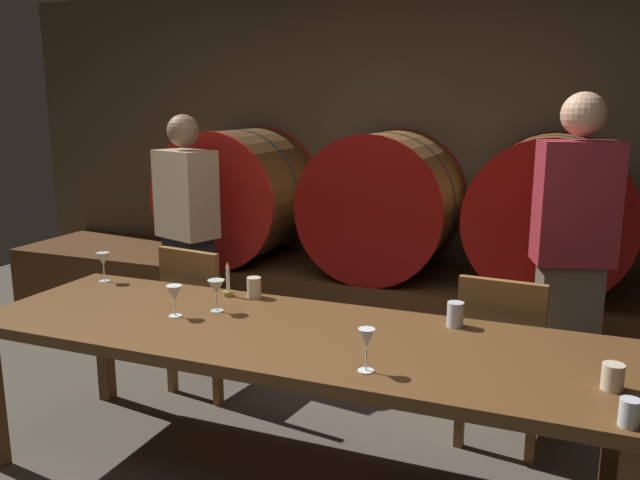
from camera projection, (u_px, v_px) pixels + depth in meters
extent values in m
cube|color=brown|center=(403.00, 158.00, 4.81)|extent=(6.59, 0.24, 2.53)
cube|color=#4C2D16|center=(379.00, 307.00, 4.53)|extent=(5.93, 0.90, 0.52)
cylinder|color=#513319|center=(239.00, 195.00, 4.77)|extent=(0.96, 0.79, 0.96)
cylinder|color=#B21C16|center=(210.00, 203.00, 4.40)|extent=(0.97, 0.03, 0.97)
cylinder|color=#B21C16|center=(263.00, 188.00, 5.14)|extent=(0.97, 0.03, 0.97)
cylinder|color=#2D2D33|center=(239.00, 195.00, 4.77)|extent=(0.97, 0.04, 0.97)
cylinder|color=brown|center=(384.00, 204.00, 4.36)|extent=(0.96, 0.79, 0.96)
cylinder|color=maroon|center=(366.00, 213.00, 3.99)|extent=(0.97, 0.03, 0.97)
cylinder|color=maroon|center=(400.00, 196.00, 4.74)|extent=(0.97, 0.03, 0.97)
cylinder|color=#2D2D33|center=(384.00, 204.00, 4.36)|extent=(0.97, 0.04, 0.97)
cylinder|color=brown|center=(550.00, 213.00, 3.98)|extent=(0.96, 0.79, 0.96)
cylinder|color=maroon|center=(547.00, 225.00, 3.60)|extent=(0.97, 0.03, 0.97)
cylinder|color=maroon|center=(553.00, 204.00, 4.35)|extent=(0.97, 0.03, 0.97)
cylinder|color=#2D2D33|center=(550.00, 213.00, 3.98)|extent=(0.97, 0.04, 0.97)
cube|color=brown|center=(287.00, 336.00, 2.74)|extent=(2.80, 0.88, 0.05)
cube|color=brown|center=(104.00, 343.00, 3.64)|extent=(0.07, 0.07, 0.67)
cube|color=brown|center=(613.00, 429.00, 2.68)|extent=(0.07, 0.07, 0.67)
cube|color=brown|center=(212.00, 317.00, 3.77)|extent=(0.45, 0.45, 0.04)
cube|color=brown|center=(189.00, 287.00, 3.57)|extent=(0.40, 0.10, 0.42)
cube|color=brown|center=(253.00, 350.00, 3.88)|extent=(0.05, 0.05, 0.42)
cube|color=brown|center=(209.00, 340.00, 4.05)|extent=(0.05, 0.05, 0.42)
cube|color=brown|center=(217.00, 370.00, 3.59)|extent=(0.05, 0.05, 0.42)
cube|color=brown|center=(172.00, 358.00, 3.76)|extent=(0.05, 0.05, 0.42)
cube|color=brown|center=(505.00, 357.00, 3.18)|extent=(0.43, 0.43, 0.04)
cube|color=brown|center=(500.00, 324.00, 2.97)|extent=(0.40, 0.07, 0.42)
cube|color=brown|center=(542.00, 393.00, 3.30)|extent=(0.05, 0.05, 0.42)
cube|color=brown|center=(476.00, 381.00, 3.45)|extent=(0.05, 0.05, 0.42)
cube|color=brown|center=(532.00, 422.00, 3.00)|extent=(0.05, 0.05, 0.42)
cube|color=brown|center=(460.00, 407.00, 3.15)|extent=(0.05, 0.05, 0.42)
cube|color=black|center=(191.00, 298.00, 4.22)|extent=(0.35, 0.29, 0.83)
cube|color=tan|center=(186.00, 194.00, 4.07)|extent=(0.44, 0.36, 0.55)
sphere|color=#8C664C|center=(183.00, 131.00, 3.99)|extent=(0.20, 0.20, 0.20)
cube|color=brown|center=(564.00, 343.00, 3.36)|extent=(0.34, 0.27, 0.87)
cube|color=maroon|center=(576.00, 203.00, 3.21)|extent=(0.43, 0.33, 0.62)
sphere|color=#D8A884|center=(584.00, 114.00, 3.12)|extent=(0.22, 0.22, 0.22)
cylinder|color=olive|center=(228.00, 294.00, 3.21)|extent=(0.05, 0.05, 0.02)
cylinder|color=#EDE5CC|center=(228.00, 279.00, 3.20)|extent=(0.02, 0.02, 0.13)
cone|color=yellow|center=(227.00, 264.00, 3.18)|extent=(0.01, 0.01, 0.02)
cylinder|color=silver|center=(105.00, 281.00, 3.48)|extent=(0.06, 0.06, 0.00)
cylinder|color=silver|center=(104.00, 273.00, 3.47)|extent=(0.01, 0.01, 0.08)
cone|color=silver|center=(103.00, 259.00, 3.45)|extent=(0.07, 0.07, 0.07)
cylinder|color=white|center=(175.00, 316.00, 2.91)|extent=(0.06, 0.06, 0.00)
cylinder|color=white|center=(175.00, 309.00, 2.90)|extent=(0.01, 0.01, 0.07)
cone|color=white|center=(174.00, 294.00, 2.89)|extent=(0.07, 0.07, 0.08)
cylinder|color=silver|center=(217.00, 311.00, 2.98)|extent=(0.06, 0.06, 0.00)
cylinder|color=silver|center=(217.00, 302.00, 2.97)|extent=(0.01, 0.01, 0.08)
cone|color=silver|center=(216.00, 287.00, 2.96)|extent=(0.08, 0.08, 0.07)
cylinder|color=white|center=(366.00, 371.00, 2.32)|extent=(0.06, 0.06, 0.00)
cylinder|color=white|center=(366.00, 359.00, 2.31)|extent=(0.01, 0.01, 0.09)
cone|color=white|center=(366.00, 338.00, 2.29)|extent=(0.06, 0.06, 0.07)
cylinder|color=beige|center=(254.00, 287.00, 3.19)|extent=(0.07, 0.07, 0.10)
cylinder|color=silver|center=(455.00, 314.00, 2.77)|extent=(0.07, 0.07, 0.11)
cylinder|color=beige|center=(613.00, 377.00, 2.16)|extent=(0.07, 0.07, 0.09)
cylinder|color=silver|center=(629.00, 413.00, 1.92)|extent=(0.06, 0.06, 0.09)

